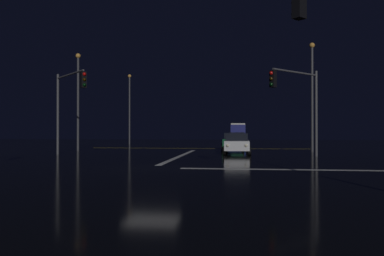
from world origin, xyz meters
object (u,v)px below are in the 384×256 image
(sedan_silver, at_px, (239,137))
(sedan_gray, at_px, (238,138))
(sedan_white, at_px, (237,143))
(streetlamp_left_far, at_px, (130,104))
(streetlamp_right_near, at_px, (312,89))
(sedan_red, at_px, (235,138))
(sedan_blue, at_px, (237,140))
(traffic_signal_nw, at_px, (68,96))
(box_truck, at_px, (238,131))
(traffic_signal_ne, at_px, (298,95))
(streetlamp_left_near, at_px, (78,94))
(sedan_green, at_px, (233,141))

(sedan_silver, bearing_deg, sedan_gray, -90.95)
(sedan_white, height_order, streetlamp_left_far, streetlamp_left_far)
(sedan_white, relative_size, streetlamp_right_near, 0.48)
(sedan_red, bearing_deg, sedan_white, -89.20)
(sedan_blue, bearing_deg, traffic_signal_nw, -124.74)
(sedan_silver, xyz_separation_m, streetlamp_left_far, (-14.20, -11.60, 4.45))
(box_truck, bearing_deg, streetlamp_left_far, -126.93)
(sedan_white, bearing_deg, sedan_gray, 89.80)
(sedan_white, relative_size, sedan_blue, 1.00)
(sedan_gray, xyz_separation_m, traffic_signal_ne, (3.93, -23.22, 3.28))
(sedan_gray, xyz_separation_m, streetlamp_left_near, (-14.01, -16.61, 4.19))
(traffic_signal_nw, distance_m, streetlamp_right_near, 19.10)
(sedan_red, distance_m, streetlamp_left_far, 15.60)
(sedan_silver, bearing_deg, sedan_blue, -91.00)
(streetlamp_left_far, bearing_deg, box_truck, 53.07)
(sedan_silver, xyz_separation_m, traffic_signal_nw, (-11.99, -34.31, 3.37))
(sedan_red, bearing_deg, streetlamp_right_near, -73.78)
(traffic_signal_nw, bearing_deg, sedan_red, 68.50)
(streetlamp_left_near, relative_size, streetlamp_left_far, 0.94)
(sedan_blue, bearing_deg, sedan_red, 91.39)
(sedan_green, xyz_separation_m, sedan_gray, (0.45, 13.26, 0.00))
(sedan_green, bearing_deg, streetlamp_left_far, 137.00)
(sedan_green, xyz_separation_m, sedan_blue, (0.33, 6.79, 0.00))
(sedan_blue, xyz_separation_m, sedan_gray, (0.12, 6.47, 0.00))
(box_truck, distance_m, streetlamp_left_near, 37.45)
(sedan_green, distance_m, streetlamp_left_near, 14.58)
(sedan_red, relative_size, traffic_signal_ne, 0.74)
(sedan_green, bearing_deg, sedan_silver, 88.51)
(sedan_blue, bearing_deg, traffic_signal_ne, -76.40)
(traffic_signal_ne, bearing_deg, streetlamp_left_far, 128.43)
(box_truck, relative_size, streetlamp_left_far, 0.91)
(streetlamp_left_near, bearing_deg, sedan_green, 13.87)
(box_truck, bearing_deg, sedan_green, -90.75)
(sedan_gray, xyz_separation_m, streetlamp_left_far, (-14.01, -0.61, 4.45))
(sedan_green, distance_m, traffic_signal_nw, 15.54)
(sedan_gray, height_order, traffic_signal_nw, traffic_signal_nw)
(sedan_red, height_order, box_truck, box_truck)
(sedan_gray, bearing_deg, sedan_white, -90.20)
(sedan_white, height_order, traffic_signal_nw, traffic_signal_nw)
(sedan_gray, relative_size, streetlamp_left_far, 0.48)
(traffic_signal_ne, xyz_separation_m, streetlamp_left_far, (-17.94, 22.61, 1.17))
(sedan_red, xyz_separation_m, traffic_signal_ne, (4.35, -28.83, 3.28))
(sedan_silver, relative_size, streetlamp_left_far, 0.48)
(sedan_blue, distance_m, sedan_silver, 17.46)
(sedan_blue, xyz_separation_m, streetlamp_left_far, (-13.89, 5.86, 4.45))
(sedan_white, height_order, streetlamp_right_near, streetlamp_right_near)
(sedan_green, distance_m, streetlamp_right_near, 8.52)
(sedan_blue, relative_size, streetlamp_left_near, 0.50)
(sedan_white, height_order, box_truck, box_truck)
(sedan_gray, relative_size, streetlamp_right_near, 0.48)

